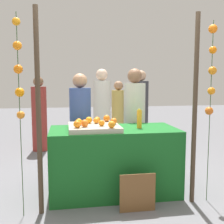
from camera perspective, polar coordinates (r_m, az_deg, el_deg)
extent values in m
plane|color=slate|center=(3.82, 0.38, -16.38)|extent=(24.00, 24.00, 0.00)
cube|color=#196023|center=(3.68, 0.39, -10.14)|extent=(1.65, 0.79, 0.87)
cube|color=#B2AD99|center=(3.51, -3.79, -3.17)|extent=(0.64, 0.66, 0.06)
sphere|color=orange|center=(3.29, -7.28, -2.53)|extent=(0.09, 0.09, 0.09)
sphere|color=orange|center=(3.49, -6.93, -2.05)|extent=(0.08, 0.08, 0.08)
sphere|color=orange|center=(3.34, -5.71, -2.36)|extent=(0.09, 0.09, 0.09)
sphere|color=orange|center=(3.25, -0.09, -2.63)|extent=(0.08, 0.08, 0.08)
sphere|color=orange|center=(3.71, -3.11, -1.56)|extent=(0.08, 0.08, 0.08)
sphere|color=orange|center=(3.60, -3.32, -1.80)|extent=(0.08, 0.08, 0.08)
sphere|color=orange|center=(3.40, -2.18, -2.31)|extent=(0.08, 0.08, 0.08)
sphere|color=orange|center=(3.77, -1.12, -1.32)|extent=(0.09, 0.09, 0.09)
sphere|color=orange|center=(3.51, 0.35, -1.94)|extent=(0.09, 0.09, 0.09)
sphere|color=orange|center=(3.62, -4.84, -1.68)|extent=(0.09, 0.09, 0.09)
cylinder|color=#FBA022|center=(3.61, 5.73, -1.49)|extent=(0.07, 0.07, 0.24)
cylinder|color=yellow|center=(3.59, 5.75, 0.53)|extent=(0.04, 0.04, 0.02)
cube|color=brown|center=(3.25, 5.38, -16.58)|extent=(0.42, 0.01, 0.46)
cube|color=black|center=(3.26, 5.31, -16.48)|extent=(0.39, 0.02, 0.43)
cylinder|color=#384C8C|center=(4.18, -6.58, -4.51)|extent=(0.32, 0.32, 1.38)
sphere|color=#A87A59|center=(4.10, -6.72, 6.52)|extent=(0.22, 0.22, 0.22)
cylinder|color=beige|center=(4.34, 4.67, -3.60)|extent=(0.34, 0.34, 1.45)
sphere|color=brown|center=(4.28, 4.77, 7.54)|extent=(0.23, 0.23, 0.23)
cylinder|color=#333338|center=(6.06, 5.94, -0.58)|extent=(0.34, 0.34, 1.48)
sphere|color=tan|center=(6.02, 6.04, 7.56)|extent=(0.23, 0.23, 0.23)
cylinder|color=tan|center=(6.03, 1.33, -1.54)|extent=(0.30, 0.30, 1.29)
sphere|color=#A87A59|center=(5.97, 1.35, 5.54)|extent=(0.20, 0.20, 0.20)
cylinder|color=beige|center=(5.45, -2.11, -1.31)|extent=(0.35, 0.35, 1.49)
sphere|color=beige|center=(5.40, -2.14, 7.78)|extent=(0.23, 0.23, 0.23)
cylinder|color=maroon|center=(6.01, -14.92, -1.39)|extent=(0.32, 0.32, 1.37)
sphere|color=brown|center=(5.96, -15.14, 6.16)|extent=(0.21, 0.21, 0.21)
cylinder|color=#473828|center=(3.07, -15.10, -0.24)|extent=(0.06, 0.06, 2.28)
cylinder|color=#473828|center=(3.40, 16.91, 0.34)|extent=(0.06, 0.06, 2.28)
cylinder|color=#2D4C23|center=(3.06, -18.65, -1.19)|extent=(0.01, 0.01, 2.19)
sphere|color=orange|center=(3.09, -19.38, 17.41)|extent=(0.08, 0.08, 0.08)
sphere|color=orange|center=(3.06, -19.18, 12.96)|extent=(0.09, 0.09, 0.09)
sphere|color=orange|center=(3.03, -19.00, 8.46)|extent=(0.09, 0.09, 0.09)
sphere|color=orange|center=(3.04, -18.73, 3.92)|extent=(0.10, 0.10, 0.10)
sphere|color=orange|center=(3.06, -18.52, -0.59)|extent=(0.08, 0.08, 0.08)
cylinder|color=#2D4C23|center=(3.50, 19.76, -0.30)|extent=(0.01, 0.01, 2.19)
sphere|color=orange|center=(3.53, 20.33, 15.97)|extent=(0.10, 0.10, 0.10)
sphere|color=orange|center=(3.50, 20.32, 12.06)|extent=(0.09, 0.09, 0.09)
sphere|color=orange|center=(3.48, 20.25, 8.12)|extent=(0.10, 0.10, 0.10)
sphere|color=orange|center=(3.47, 20.04, 4.15)|extent=(0.09, 0.09, 0.09)
sphere|color=orange|center=(3.50, 19.62, 0.22)|extent=(0.10, 0.10, 0.10)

